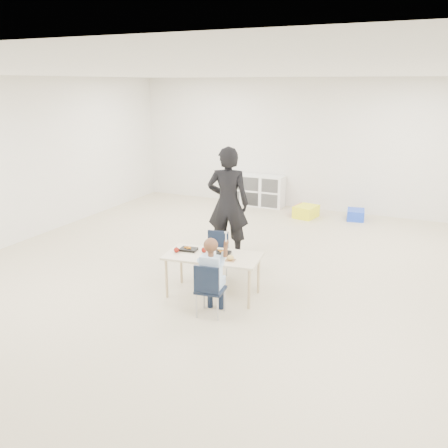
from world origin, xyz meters
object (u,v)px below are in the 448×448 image
at_px(table, 213,275).
at_px(adult, 228,204).
at_px(chair_near, 211,289).
at_px(cubby_shelf, 253,190).
at_px(child, 210,274).

relative_size(table, adult, 0.72).
bearing_deg(table, chair_near, -74.05).
relative_size(cubby_shelf, adult, 0.79).
distance_m(child, adult, 2.00).
bearing_deg(adult, table, 91.76).
height_order(table, cubby_shelf, cubby_shelf).
xyz_separation_m(table, adult, (-0.39, 1.37, 0.60)).
height_order(chair_near, cubby_shelf, cubby_shelf).
bearing_deg(cubby_shelf, table, -75.40).
height_order(chair_near, child, child).
xyz_separation_m(chair_near, cubby_shelf, (-1.44, 5.23, 0.01)).
xyz_separation_m(chair_near, child, (0.00, 0.00, 0.19)).
relative_size(chair_near, child, 0.63).
bearing_deg(chair_near, cubby_shelf, 98.85).
relative_size(chair_near, adult, 0.38).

